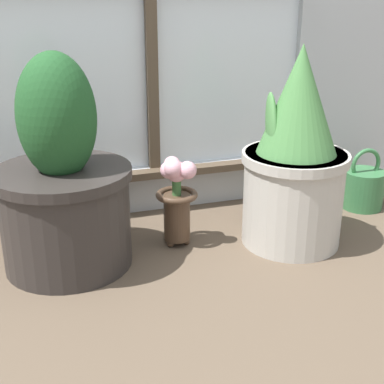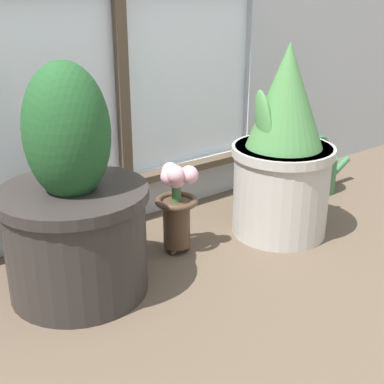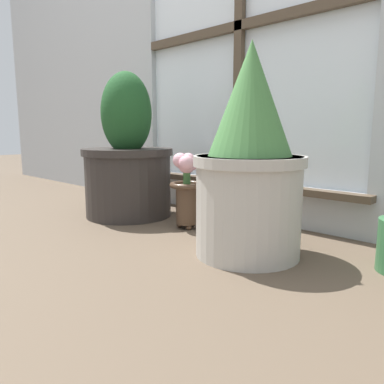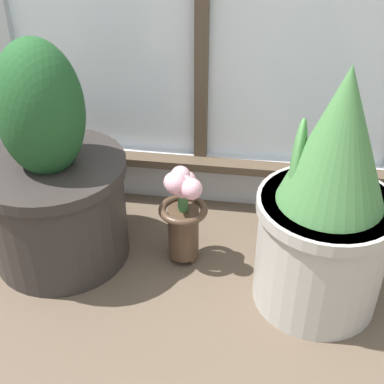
# 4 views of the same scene
# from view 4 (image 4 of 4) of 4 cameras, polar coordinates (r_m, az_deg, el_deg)

# --- Properties ---
(ground_plane) EXTENTS (10.00, 10.00, 0.00)m
(ground_plane) POSITION_cam_4_polar(r_m,az_deg,el_deg) (1.29, -2.20, -13.33)
(ground_plane) COLOR brown
(potted_plant_left) EXTENTS (0.37, 0.37, 0.59)m
(potted_plant_left) POSITION_cam_4_polar(r_m,az_deg,el_deg) (1.37, -14.66, 1.06)
(potted_plant_left) COLOR #2D2826
(potted_plant_left) RESTS_ON ground_plane
(potted_plant_right) EXTENTS (0.31, 0.31, 0.59)m
(potted_plant_right) POSITION_cam_4_polar(r_m,az_deg,el_deg) (1.21, 14.23, -1.74)
(potted_plant_right) COLOR #B7B2A8
(potted_plant_right) RESTS_ON ground_plane
(flower_vase) EXTENTS (0.12, 0.12, 0.28)m
(flower_vase) POSITION_cam_4_polar(r_m,az_deg,el_deg) (1.34, -0.99, -1.81)
(flower_vase) COLOR #473323
(flower_vase) RESTS_ON ground_plane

